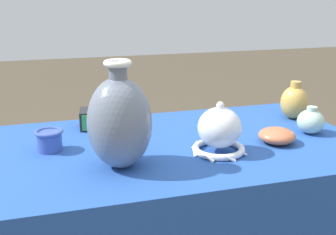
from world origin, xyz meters
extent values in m
cylinder|color=olive|center=(-0.59, 0.31, 0.37)|extent=(0.04, 0.04, 0.74)
cylinder|color=olive|center=(0.59, 0.31, 0.37)|extent=(0.04, 0.04, 0.74)
cube|color=olive|center=(0.00, 0.00, 0.76)|extent=(1.28, 0.73, 0.03)
cube|color=#234C9E|center=(0.00, 0.00, 0.77)|extent=(1.30, 0.75, 0.01)
ellipsoid|color=slate|center=(-0.22, -0.15, 0.92)|extent=(0.19, 0.19, 0.28)
cylinder|color=slate|center=(-0.22, -0.15, 1.07)|extent=(0.05, 0.05, 0.05)
torus|color=white|center=(-0.22, -0.15, 1.09)|extent=(0.08, 0.08, 0.02)
torus|color=white|center=(0.11, -0.12, 0.79)|extent=(0.17, 0.17, 0.02)
ellipsoid|color=white|center=(0.11, -0.12, 0.86)|extent=(0.14, 0.14, 0.13)
sphere|color=white|center=(0.11, -0.12, 0.94)|extent=(0.03, 0.03, 0.03)
cone|color=white|center=(0.19, -0.12, 0.79)|extent=(0.01, 0.04, 0.03)
cone|color=white|center=(0.17, -0.06, 0.79)|extent=(0.04, 0.04, 0.03)
cone|color=white|center=(0.11, -0.03, 0.79)|extent=(0.04, 0.01, 0.03)
cone|color=white|center=(0.05, -0.06, 0.79)|extent=(0.04, 0.04, 0.03)
cone|color=white|center=(0.02, -0.12, 0.79)|extent=(0.01, 0.04, 0.03)
cone|color=white|center=(0.05, -0.18, 0.79)|extent=(0.04, 0.04, 0.03)
cone|color=white|center=(0.11, -0.21, 0.79)|extent=(0.04, 0.01, 0.03)
cone|color=white|center=(0.17, -0.18, 0.79)|extent=(0.04, 0.04, 0.03)
cube|color=#232328|center=(-0.24, 0.25, 0.81)|extent=(0.16, 0.12, 0.07)
cube|color=green|center=(-0.24, 0.20, 0.81)|extent=(0.13, 0.02, 0.06)
cylinder|color=#3851A8|center=(-0.43, 0.05, 0.81)|extent=(0.08, 0.08, 0.07)
torus|color=#3851A8|center=(-0.43, 0.05, 0.84)|extent=(0.09, 0.09, 0.01)
ellipsoid|color=gold|center=(0.55, 0.14, 0.85)|extent=(0.11, 0.11, 0.14)
cylinder|color=gold|center=(0.55, 0.14, 0.92)|extent=(0.04, 0.04, 0.02)
ellipsoid|color=#BC6642|center=(0.34, -0.10, 0.80)|extent=(0.13, 0.13, 0.05)
ellipsoid|color=#A8CCB7|center=(0.51, -0.04, 0.82)|extent=(0.10, 0.10, 0.09)
cylinder|color=#A8CCB7|center=(0.51, -0.04, 0.87)|extent=(0.04, 0.04, 0.02)
camera|label=1|loc=(-0.41, -1.32, 1.30)|focal=45.00mm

